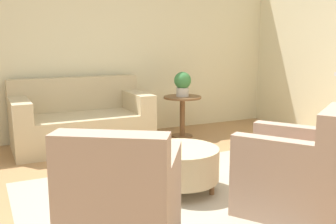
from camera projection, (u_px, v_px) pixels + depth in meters
name	position (u px, v px, depth m)	size (l,w,h in m)	color
ground_plane	(179.00, 201.00, 3.71)	(16.00, 16.00, 0.00)	#AD7F51
wall_back	(93.00, 46.00, 6.01)	(9.66, 0.12, 2.80)	beige
rug	(179.00, 200.00, 3.71)	(2.90, 2.34, 0.01)	#B2A893
couch	(81.00, 122.00, 5.57)	(1.87, 0.97, 0.95)	#C6B289
armchair_left	(123.00, 208.00, 2.69)	(1.07, 1.11, 0.95)	tan
armchair_right	(298.00, 174.00, 3.37)	(1.07, 1.11, 0.95)	tan
ottoman_table	(180.00, 164.00, 3.90)	(0.78, 0.78, 0.44)	#C6B289
side_table	(182.00, 109.00, 6.03)	(0.58, 0.58, 0.64)	brown
potted_plant_on_side_table	(183.00, 83.00, 5.96)	(0.26, 0.26, 0.37)	beige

